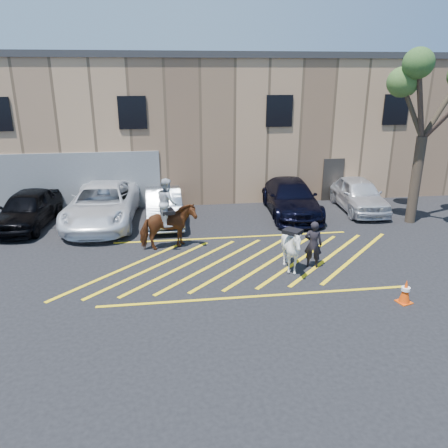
{
  "coord_description": "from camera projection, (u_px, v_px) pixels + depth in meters",
  "views": [
    {
      "loc": [
        -2.58,
        -14.22,
        6.36
      ],
      "look_at": [
        -0.62,
        0.2,
        1.3
      ],
      "focal_mm": 35.0,
      "sensor_mm": 36.0,
      "label": 1
    }
  ],
  "objects": [
    {
      "name": "tree",
      "position": [
        429.0,
        90.0,
        17.79
      ],
      "size": [
        3.99,
        4.37,
        7.31
      ],
      "color": "#443729",
      "rests_on": "ground"
    },
    {
      "name": "traffic_cone",
      "position": [
        405.0,
        291.0,
        12.64
      ],
      "size": [
        0.47,
        0.47,
        0.73
      ],
      "color": "#E14609",
      "rests_on": "ground"
    },
    {
      "name": "car_blue_suv",
      "position": [
        291.0,
        198.0,
        20.55
      ],
      "size": [
        2.52,
        5.51,
        1.56
      ],
      "primitive_type": "imported",
      "rotation": [
        0.0,
        0.0,
        -0.06
      ],
      "color": "black",
      "rests_on": "ground"
    },
    {
      "name": "mounted_bay",
      "position": [
        168.0,
        221.0,
        16.32
      ],
      "size": [
        2.23,
        1.38,
        2.74
      ],
      "color": "#5F2A16",
      "rests_on": "ground"
    },
    {
      "name": "saddled_white",
      "position": [
        292.0,
        249.0,
        14.5
      ],
      "size": [
        1.94,
        1.94,
        1.6
      ],
      "color": "white",
      "rests_on": "ground"
    },
    {
      "name": "car_silver_sedan",
      "position": [
        164.0,
        206.0,
        19.44
      ],
      "size": [
        1.72,
        4.46,
        1.45
      ],
      "primitive_type": "imported",
      "rotation": [
        0.0,
        0.0,
        0.04
      ],
      "color": "#8D939A",
      "rests_on": "ground"
    },
    {
      "name": "car_black_suv",
      "position": [
        28.0,
        209.0,
        18.84
      ],
      "size": [
        2.34,
        4.81,
        1.58
      ],
      "primitive_type": "imported",
      "rotation": [
        0.0,
        0.0,
        -0.1
      ],
      "color": "black",
      "rests_on": "ground"
    },
    {
      "name": "car_white_pickup",
      "position": [
        102.0,
        204.0,
        19.28
      ],
      "size": [
        3.13,
        6.28,
        1.71
      ],
      "primitive_type": "imported",
      "rotation": [
        0.0,
        0.0,
        -0.05
      ],
      "color": "white",
      "rests_on": "ground"
    },
    {
      "name": "hatching_zone",
      "position": [
        243.0,
        262.0,
        15.44
      ],
      "size": [
        12.6,
        5.12,
        0.01
      ],
      "color": "yellow",
      "rests_on": "ground"
    },
    {
      "name": "warehouse",
      "position": [
        207.0,
        121.0,
        25.75
      ],
      "size": [
        32.42,
        10.2,
        7.3
      ],
      "color": "tan",
      "rests_on": "ground"
    },
    {
      "name": "ground",
      "position": [
        242.0,
        259.0,
        15.72
      ],
      "size": [
        90.0,
        90.0,
        0.0
      ],
      "primitive_type": "plane",
      "color": "black",
      "rests_on": "ground"
    },
    {
      "name": "car_white_suv",
      "position": [
        358.0,
        194.0,
        21.14
      ],
      "size": [
        2.13,
        4.69,
        1.56
      ],
      "primitive_type": "imported",
      "rotation": [
        0.0,
        0.0,
        -0.06
      ],
      "color": "silver",
      "rests_on": "ground"
    },
    {
      "name": "handler",
      "position": [
        313.0,
        244.0,
        14.85
      ],
      "size": [
        0.71,
        0.6,
        1.65
      ],
      "primitive_type": "imported",
      "rotation": [
        0.0,
        0.0,
        2.73
      ],
      "color": "black",
      "rests_on": "ground"
    }
  ]
}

